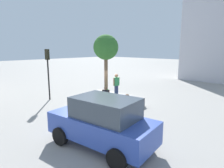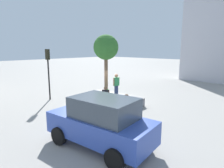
{
  "view_description": "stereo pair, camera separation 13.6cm",
  "coord_description": "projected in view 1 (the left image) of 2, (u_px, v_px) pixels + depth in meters",
  "views": [
    {
      "loc": [
        -10.47,
        11.08,
        4.24
      ],
      "look_at": [
        -0.48,
        0.31,
        1.5
      ],
      "focal_mm": 31.05,
      "sensor_mm": 36.0,
      "label": 1
    },
    {
      "loc": [
        -10.57,
        10.99,
        4.24
      ],
      "look_at": [
        -0.48,
        0.31,
        1.5
      ],
      "focal_mm": 31.05,
      "sensor_mm": 36.0,
      "label": 2
    }
  ],
  "objects": [
    {
      "name": "boxwood_shrub",
      "position": [
        107.0,
        92.0,
        15.24
      ],
      "size": [
        0.48,
        0.48,
        0.48
      ],
      "primitive_type": "sphere",
      "color": "#4C8C3D",
      "rests_on": "planter_ledge"
    },
    {
      "name": "traffic_light_corner",
      "position": [
        48.0,
        65.0,
        15.67
      ],
      "size": [
        0.33,
        0.37,
        4.16
      ],
      "color": "black",
      "rests_on": "ground"
    },
    {
      "name": "passerby_with_bag",
      "position": [
        127.0,
        106.0,
        10.97
      ],
      "size": [
        0.35,
        0.55,
        1.71
      ],
      "color": "#847056",
      "rests_on": "ground"
    },
    {
      "name": "ground_plane",
      "position": [
        110.0,
        101.0,
        15.76
      ],
      "size": [
        120.0,
        120.0,
        0.0
      ],
      "primitive_type": "plane",
      "color": "gray"
    },
    {
      "name": "sedan_parked",
      "position": [
        102.0,
        122.0,
        8.29
      ],
      "size": [
        4.98,
        2.68,
        2.22
      ],
      "color": "#2D479E",
      "rests_on": "ground"
    },
    {
      "name": "skateboard",
      "position": [
        116.0,
        96.0,
        14.6
      ],
      "size": [
        0.31,
        0.82,
        0.07
      ],
      "color": "black",
      "rests_on": "planter_ledge"
    },
    {
      "name": "pedestrian_crossing",
      "position": [
        106.0,
        96.0,
        13.56
      ],
      "size": [
        0.48,
        0.39,
        1.63
      ],
      "color": "#8C9EB7",
      "rests_on": "ground"
    },
    {
      "name": "skateboarder",
      "position": [
        116.0,
        83.0,
        14.42
      ],
      "size": [
        0.26,
        0.57,
        1.69
      ],
      "color": "navy",
      "rests_on": "skateboard"
    },
    {
      "name": "plaza_tree",
      "position": [
        106.0,
        48.0,
        14.96
      ],
      "size": [
        1.94,
        1.94,
        4.67
      ],
      "color": "brown",
      "rests_on": "planter_ledge"
    },
    {
      "name": "planter_ledge",
      "position": [
        112.0,
        99.0,
        15.17
      ],
      "size": [
        4.73,
        2.07,
        0.6
      ],
      "primitive_type": "cube",
      "color": "slate",
      "rests_on": "ground"
    }
  ]
}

